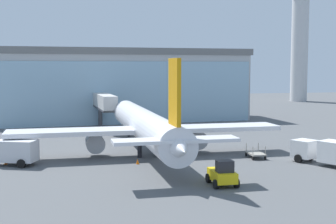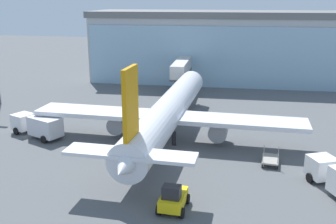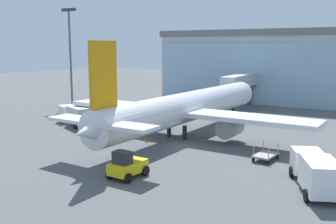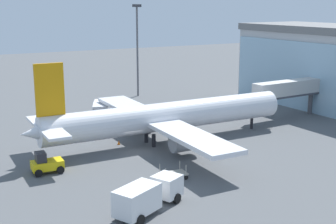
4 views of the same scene
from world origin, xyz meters
name	(u,v)px [view 1 (image 1 of 4)]	position (x,y,z in m)	size (l,w,h in m)	color
ground	(168,162)	(0.00, 0.00, 0.00)	(240.00, 240.00, 0.00)	#545659
terminal_building	(120,85)	(0.01, 41.16, 6.82)	(49.56, 17.43, 13.65)	#B0B0B0
jet_bridge	(104,103)	(-4.25, 27.98, 4.40)	(2.97, 13.19, 5.78)	beige
control_tower	(300,28)	(58.24, 78.70, 21.60)	(8.58, 8.58, 37.34)	silver
airplane	(146,126)	(-1.55, 4.80, 3.31)	(31.35, 36.11, 10.97)	silver
catering_truck	(5,151)	(-17.00, 2.10, 1.47)	(7.59, 4.79, 2.65)	silver
fuel_truck	(328,152)	(15.71, -5.81, 1.47)	(5.21, 7.52, 2.65)	silver
baggage_cart	(256,154)	(10.08, -0.26, 0.50)	(1.79, 2.90, 1.50)	#9E998C
pushback_tug	(223,174)	(2.30, -11.07, 0.97)	(2.22, 3.24, 2.30)	yellow
safety_cone_nose	(138,162)	(-3.41, -0.59, 0.28)	(0.36, 0.36, 0.55)	orange
safety_cone_wingtip	(6,162)	(-16.95, 2.44, 0.28)	(0.36, 0.36, 0.55)	orange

